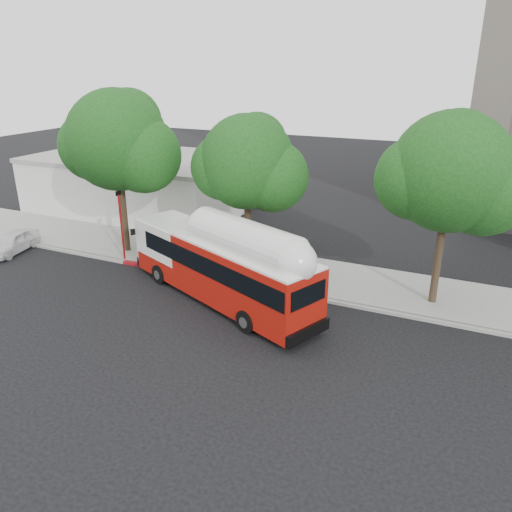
{
  "coord_description": "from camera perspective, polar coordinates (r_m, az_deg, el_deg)",
  "views": [
    {
      "loc": [
        10.16,
        -17.62,
        11.0
      ],
      "look_at": [
        0.86,
        3.0,
        2.19
      ],
      "focal_mm": 35.0,
      "sensor_mm": 36.0,
      "label": 1
    }
  ],
  "objects": [
    {
      "name": "street_tree_right",
      "position": [
        23.96,
        22.3,
        8.29
      ],
      "size": [
        6.21,
        5.4,
        9.18
      ],
      "color": "#2D2116",
      "rests_on": "ground"
    },
    {
      "name": "sidewalk",
      "position": [
        28.36,
        1.33,
        -1.38
      ],
      "size": [
        60.0,
        5.0,
        0.15
      ],
      "primitive_type": "cube",
      "color": "gray",
      "rests_on": "ground"
    },
    {
      "name": "street_tree_mid",
      "position": [
        26.5,
        -0.14,
        10.2
      ],
      "size": [
        5.75,
        5.0,
        8.62
      ],
      "color": "#2D2116",
      "rests_on": "ground"
    },
    {
      "name": "transit_bus",
      "position": [
        24.12,
        -4.03,
        -1.44
      ],
      "size": [
        12.17,
        6.86,
        3.65
      ],
      "rotation": [
        0.0,
        0.0,
        -0.41
      ],
      "color": "#A0130B",
      "rests_on": "ground"
    },
    {
      "name": "red_curb_segment",
      "position": [
        27.48,
        -6.58,
        -2.28
      ],
      "size": [
        10.0,
        0.32,
        0.16
      ],
      "primitive_type": "cube",
      "color": "maroon",
      "rests_on": "ground"
    },
    {
      "name": "parked_car",
      "position": [
        34.2,
        -26.09,
        1.44
      ],
      "size": [
        4.06,
        2.2,
        1.31
      ],
      "primitive_type": "imported",
      "rotation": [
        0.0,
        0.0,
        0.18
      ],
      "color": "silver",
      "rests_on": "ground"
    },
    {
      "name": "signal_pole",
      "position": [
        29.83,
        -15.13,
        3.32
      ],
      "size": [
        0.12,
        0.4,
        4.24
      ],
      "color": "#AB1312",
      "rests_on": "ground"
    },
    {
      "name": "curb_strip",
      "position": [
        26.18,
        -0.9,
        -3.38
      ],
      "size": [
        60.0,
        0.3,
        0.15
      ],
      "primitive_type": "cube",
      "color": "gray",
      "rests_on": "ground"
    },
    {
      "name": "low_commercial_bldg",
      "position": [
        40.76,
        -12.92,
        8.21
      ],
      "size": [
        16.2,
        10.2,
        4.25
      ],
      "color": "silver",
      "rests_on": "ground"
    },
    {
      "name": "ground",
      "position": [
        23.12,
        -5.04,
        -7.22
      ],
      "size": [
        120.0,
        120.0,
        0.0
      ],
      "primitive_type": "plane",
      "color": "black",
      "rests_on": "ground"
    },
    {
      "name": "street_tree_left",
      "position": [
        30.09,
        -14.78,
        12.2
      ],
      "size": [
        6.67,
        5.8,
        9.74
      ],
      "color": "#2D2116",
      "rests_on": "ground"
    }
  ]
}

